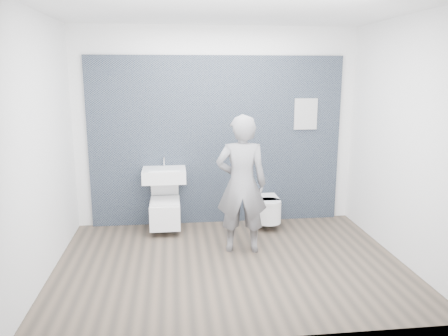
{
  "coord_description": "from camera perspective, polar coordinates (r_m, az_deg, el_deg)",
  "views": [
    {
      "loc": [
        -0.62,
        -4.69,
        2.17
      ],
      "look_at": [
        0.0,
        0.6,
        1.0
      ],
      "focal_mm": 35.0,
      "sensor_mm": 36.0,
      "label": 1
    }
  ],
  "objects": [
    {
      "name": "washbasin",
      "position": [
        6.06,
        -7.82,
        -0.87
      ],
      "size": [
        0.59,
        0.44,
        0.44
      ],
      "color": "white",
      "rests_on": "ground"
    },
    {
      "name": "toilet_rounded",
      "position": [
        6.26,
        5.62,
        -5.34
      ],
      "size": [
        0.35,
        0.6,
        0.32
      ],
      "color": "white",
      "rests_on": "ground"
    },
    {
      "name": "ground",
      "position": [
        5.2,
        0.79,
        -12.26
      ],
      "size": [
        4.0,
        4.0,
        0.0
      ],
      "primitive_type": "plane",
      "color": "brown",
      "rests_on": "ground"
    },
    {
      "name": "tile_wall",
      "position": [
        6.56,
        -0.89,
        -6.93
      ],
      "size": [
        3.6,
        0.06,
        2.4
      ],
      "primitive_type": "cube",
      "color": "black",
      "rests_on": "ground"
    },
    {
      "name": "visitor",
      "position": [
        5.27,
        2.3,
        -2.14
      ],
      "size": [
        0.66,
        0.47,
        1.69
      ],
      "primitive_type": "imported",
      "rotation": [
        0.0,
        0.0,
        3.03
      ],
      "color": "slate",
      "rests_on": "ground"
    },
    {
      "name": "toilet_square",
      "position": [
        6.13,
        -7.7,
        -5.6
      ],
      "size": [
        0.41,
        0.59,
        0.74
      ],
      "color": "white",
      "rests_on": "ground"
    },
    {
      "name": "room_shell",
      "position": [
        4.75,
        0.85,
        7.2
      ],
      "size": [
        4.0,
        4.0,
        4.0
      ],
      "color": "silver",
      "rests_on": "ground"
    },
    {
      "name": "info_placard",
      "position": [
        6.76,
        10.09,
        -6.54
      ],
      "size": [
        0.33,
        0.03,
        0.44
      ],
      "primitive_type": "cube",
      "color": "silver",
      "rests_on": "ground"
    }
  ]
}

